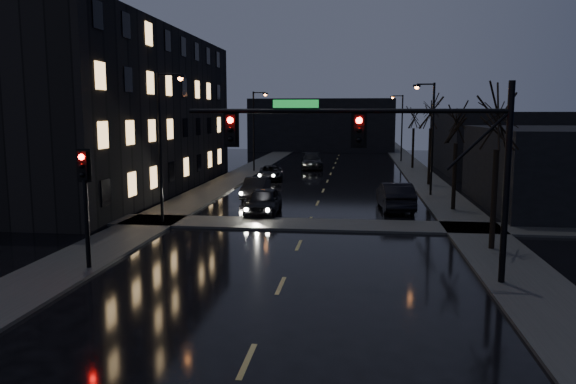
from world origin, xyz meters
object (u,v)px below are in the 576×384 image
(oncoming_car_c, at_px, (270,173))
(oncoming_car_d, at_px, (312,161))
(lead_car, at_px, (395,196))
(oncoming_car_a, at_px, (263,201))
(oncoming_car_b, at_px, (256,188))

(oncoming_car_c, relative_size, oncoming_car_d, 0.82)
(lead_car, bearing_deg, oncoming_car_a, 13.41)
(oncoming_car_a, height_order, oncoming_car_d, oncoming_car_d)
(lead_car, bearing_deg, oncoming_car_b, -25.31)
(oncoming_car_b, height_order, lead_car, lead_car)
(oncoming_car_b, relative_size, lead_car, 0.84)
(oncoming_car_a, relative_size, oncoming_car_d, 0.82)
(oncoming_car_b, bearing_deg, lead_car, -21.21)
(oncoming_car_a, bearing_deg, lead_car, 17.45)
(oncoming_car_a, xyz_separation_m, oncoming_car_d, (0.62, 27.49, 0.03))
(oncoming_car_c, bearing_deg, oncoming_car_d, 68.69)
(oncoming_car_a, relative_size, oncoming_car_b, 1.06)
(oncoming_car_a, distance_m, oncoming_car_d, 27.50)
(oncoming_car_a, relative_size, oncoming_car_c, 1.01)
(oncoming_car_b, height_order, oncoming_car_d, oncoming_car_d)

